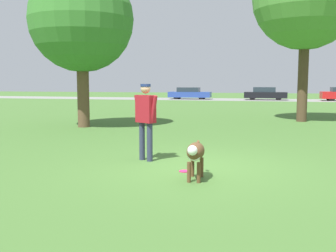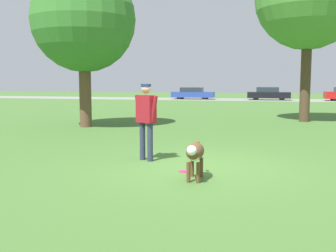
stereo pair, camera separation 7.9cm
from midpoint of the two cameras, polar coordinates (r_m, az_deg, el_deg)
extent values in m
plane|color=#426B2D|center=(8.42, 4.01, -5.96)|extent=(120.00, 120.00, 0.00)
cube|color=gray|center=(41.59, 12.88, 3.73)|extent=(120.00, 6.00, 0.01)
cylinder|color=#2D334C|center=(8.94, -2.36, -2.36)|extent=(0.18, 0.18, 0.88)
cylinder|color=#2D334C|center=(9.13, -3.47, -2.18)|extent=(0.18, 0.18, 0.88)
cube|color=maroon|center=(8.95, -2.95, 2.50)|extent=(0.52, 0.43, 0.62)
cylinder|color=maroon|center=(8.76, -1.79, 2.42)|extent=(0.23, 0.19, 0.63)
cylinder|color=maroon|center=(9.15, -4.06, 2.57)|extent=(0.23, 0.19, 0.63)
sphere|color=tan|center=(8.93, -2.97, 5.43)|extent=(0.30, 0.30, 0.22)
cylinder|color=navy|center=(8.93, -2.97, 5.93)|extent=(0.32, 0.32, 0.06)
ellipsoid|color=brown|center=(7.25, 4.28, -3.67)|extent=(0.36, 0.75, 0.32)
ellipsoid|color=white|center=(7.06, 4.05, -4.40)|extent=(0.23, 0.19, 0.18)
sphere|color=white|center=(6.82, 3.79, -3.56)|extent=(0.19, 0.19, 0.18)
cylinder|color=brown|center=(7.09, 4.71, -6.77)|extent=(0.07, 0.07, 0.37)
cylinder|color=brown|center=(7.11, 3.30, -6.71)|extent=(0.07, 0.07, 0.37)
cylinder|color=brown|center=(7.53, 5.16, -6.00)|extent=(0.07, 0.07, 0.37)
cylinder|color=brown|center=(7.55, 3.83, -5.95)|extent=(0.07, 0.07, 0.37)
cylinder|color=brown|center=(7.69, 4.75, -2.74)|extent=(0.06, 0.23, 0.20)
cylinder|color=#E52366|center=(7.98, 2.65, -6.57)|extent=(0.21, 0.21, 0.02)
torus|color=#E52366|center=(7.98, 2.65, -6.57)|extent=(0.21, 0.21, 0.02)
cylinder|color=brown|center=(16.16, -11.77, 4.66)|extent=(0.47, 0.47, 2.71)
sphere|color=#38752D|center=(16.34, -12.01, 14.85)|extent=(4.11, 4.11, 4.11)
cylinder|color=#4C3826|center=(19.03, 19.44, 6.37)|extent=(0.46, 0.46, 3.84)
cube|color=#284293|center=(42.34, 3.70, 4.58)|extent=(4.54, 1.95, 0.58)
cube|color=#232D38|center=(42.34, 3.53, 5.29)|extent=(2.38, 1.63, 0.47)
cylinder|color=black|center=(42.92, 5.65, 4.31)|extent=(0.59, 0.22, 0.59)
cylinder|color=black|center=(41.37, 5.37, 4.24)|extent=(0.59, 0.22, 0.59)
cylinder|color=black|center=(43.35, 2.11, 4.36)|extent=(0.59, 0.22, 0.59)
cylinder|color=black|center=(41.82, 1.70, 4.29)|extent=(0.59, 0.22, 0.59)
cube|color=black|center=(41.37, 14.49, 4.37)|extent=(4.24, 1.67, 0.60)
cube|color=#232D38|center=(41.36, 14.33, 5.14)|extent=(2.21, 1.43, 0.50)
cylinder|color=black|center=(42.09, 16.23, 4.07)|extent=(0.61, 0.20, 0.61)
cylinder|color=black|center=(40.67, 16.26, 4.00)|extent=(0.61, 0.20, 0.61)
cylinder|color=black|center=(42.12, 12.76, 4.17)|extent=(0.61, 0.20, 0.61)
cylinder|color=black|center=(40.71, 12.67, 4.10)|extent=(0.61, 0.20, 0.61)
cylinder|color=black|center=(42.33, 22.85, 3.84)|extent=(0.63, 0.23, 0.62)
cylinder|color=black|center=(40.94, 23.20, 3.76)|extent=(0.63, 0.23, 0.62)
camera|label=1|loc=(0.04, -89.72, 0.03)|focal=42.00mm
camera|label=2|loc=(0.04, 90.28, -0.03)|focal=42.00mm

